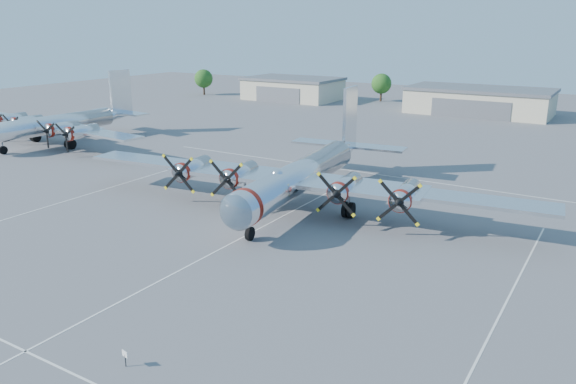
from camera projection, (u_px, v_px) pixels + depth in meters
The scene contains 9 objects.
ground at pixel (250, 233), 49.68m from camera, with size 260.00×260.00×0.00m, color #575759.
parking_lines at pixel (238, 240), 48.24m from camera, with size 60.00×50.08×0.01m.
hangar_west at pixel (293, 88), 138.40m from camera, with size 22.60×14.60×5.40m.
hangar_center at pixel (479, 101), 115.84m from camera, with size 28.60×14.60×5.40m.
tree_far_west at pixel (204, 79), 147.27m from camera, with size 4.80×4.80×6.64m.
tree_west at pixel (381, 84), 134.51m from camera, with size 4.80×4.80×6.64m.
main_bomber_b29 at pixel (303, 204), 57.92m from camera, with size 48.12×32.91×10.64m, color silver, non-canonical shape.
bomber_west at pixel (63, 143), 87.46m from camera, with size 39.87×28.23×10.53m, color silver, non-canonical shape.
info_placard at pixel (125, 356), 30.12m from camera, with size 0.50×0.14×0.95m.
Camera 1 is at (27.21, -37.92, 17.71)m, focal length 35.00 mm.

